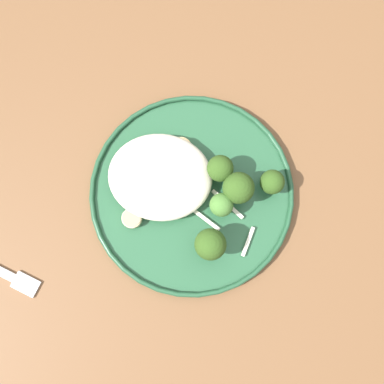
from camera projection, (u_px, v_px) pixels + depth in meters
name	position (u px, v px, depth m)	size (l,w,h in m)	color
ground	(192.00, 232.00, 1.38)	(6.00, 6.00, 0.00)	#2D2B28
wooden_dining_table	(192.00, 198.00, 0.73)	(1.40, 1.00, 0.74)	brown
dinner_plate	(192.00, 193.00, 0.64)	(0.29, 0.29, 0.02)	#235133
noodle_bed	(160.00, 177.00, 0.62)	(0.15, 0.12, 0.04)	beige
seared_scallop_large_seared	(132.00, 218.00, 0.62)	(0.03, 0.03, 0.01)	beige
seared_scallop_center_golden	(164.00, 182.00, 0.63)	(0.03, 0.03, 0.02)	#DBB77A
seared_scallop_tiny_bay	(181.00, 149.00, 0.64)	(0.03, 0.03, 0.02)	#DBB77A
seared_scallop_front_small	(136.00, 197.00, 0.63)	(0.02, 0.02, 0.01)	#DBB77A
broccoli_floret_small_sprig	(221.00, 205.00, 0.60)	(0.03, 0.03, 0.05)	#7A994C
broccoli_floret_beside_noodles	(220.00, 169.00, 0.61)	(0.04, 0.04, 0.06)	#89A356
broccoli_floret_near_rim	(210.00, 244.00, 0.58)	(0.04, 0.04, 0.06)	#7A994C
broccoli_floret_rear_charred	(239.00, 185.00, 0.60)	(0.04, 0.04, 0.06)	#89A356
broccoli_floret_front_edge	(272.00, 182.00, 0.61)	(0.03, 0.03, 0.05)	#89A356
onion_sliver_curled_piece	(248.00, 242.00, 0.62)	(0.04, 0.01, 0.00)	silver
onion_sliver_long_sliver	(228.00, 204.00, 0.63)	(0.06, 0.01, 0.00)	silver
onion_sliver_pale_crescent	(205.00, 219.00, 0.63)	(0.05, 0.01, 0.00)	silver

